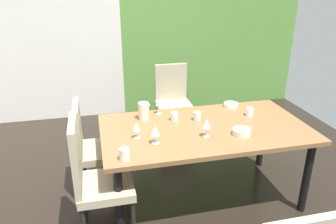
{
  "coord_description": "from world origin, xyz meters",
  "views": [
    {
      "loc": [
        -0.45,
        -2.4,
        2.03
      ],
      "look_at": [
        0.2,
        0.36,
        0.85
      ],
      "focal_mm": 35.0,
      "sensor_mm": 36.0,
      "label": 1
    }
  ],
  "objects": [
    {
      "name": "garden_window_panel",
      "position": [
        1.43,
        2.55,
        1.36
      ],
      "size": [
        2.87,
        0.1,
        2.73
      ],
      "primitive_type": "cube",
      "color": "#5A8D3E",
      "rests_on": "ground_plane"
    },
    {
      "name": "cup_south",
      "position": [
        0.47,
        0.31,
        0.8
      ],
      "size": [
        0.07,
        0.07,
        0.08
      ],
      "primitive_type": "cylinder",
      "color": "silver",
      "rests_on": "dining_table"
    },
    {
      "name": "wine_glass_near_window",
      "position": [
        0.44,
        -0.04,
        0.87
      ],
      "size": [
        0.07,
        0.07,
        0.16
      ],
      "color": "silver",
      "rests_on": "dining_table"
    },
    {
      "name": "cup_west",
      "position": [
        -0.28,
        -0.26,
        0.81
      ],
      "size": [
        0.08,
        0.08,
        0.09
      ],
      "primitive_type": "cylinder",
      "color": "#EEE3D0",
      "rests_on": "dining_table"
    },
    {
      "name": "serving_bowl_north",
      "position": [
        0.93,
        0.57,
        0.78
      ],
      "size": [
        0.15,
        0.15,
        0.04
      ],
      "primitive_type": "cylinder",
      "color": "#E3EECD",
      "rests_on": "dining_table"
    },
    {
      "name": "chair_left_far",
      "position": [
        -0.52,
        0.44,
        0.55
      ],
      "size": [
        0.45,
        0.44,
        0.97
      ],
      "rotation": [
        0.0,
        0.0,
        -1.57
      ],
      "color": "tan",
      "rests_on": "ground_plane"
    },
    {
      "name": "cup_rear",
      "position": [
        1.01,
        0.3,
        0.8
      ],
      "size": [
        0.07,
        0.07,
        0.08
      ],
      "primitive_type": "cylinder",
      "color": "white",
      "rests_on": "dining_table"
    },
    {
      "name": "wine_glass_right",
      "position": [
        -0.14,
        0.07,
        0.86
      ],
      "size": [
        0.06,
        0.06,
        0.15
      ],
      "color": "silver",
      "rests_on": "dining_table"
    },
    {
      "name": "chair_head_far",
      "position": [
        0.53,
        1.49,
        0.55
      ],
      "size": [
        0.44,
        0.45,
        0.98
      ],
      "rotation": [
        0.0,
        0.0,
        3.14
      ],
      "color": "tan",
      "rests_on": "ground_plane"
    },
    {
      "name": "chair_left_near",
      "position": [
        -0.53,
        -0.15,
        0.58
      ],
      "size": [
        0.45,
        0.44,
        1.06
      ],
      "rotation": [
        0.0,
        0.0,
        -1.57
      ],
      "color": "tan",
      "rests_on": "ground_plane"
    },
    {
      "name": "dining_table",
      "position": [
        0.49,
        0.15,
        0.68
      ],
      "size": [
        1.88,
        1.02,
        0.76
      ],
      "color": "brown",
      "rests_on": "ground_plane"
    },
    {
      "name": "back_panel_interior",
      "position": [
        -1.43,
        2.55,
        1.36
      ],
      "size": [
        2.85,
        0.1,
        2.73
      ],
      "primitive_type": "cube",
      "color": "silver",
      "rests_on": "ground_plane"
    },
    {
      "name": "pitcher_front",
      "position": [
        -0.02,
        0.45,
        0.85
      ],
      "size": [
        0.11,
        0.1,
        0.17
      ],
      "color": "beige",
      "rests_on": "dining_table"
    },
    {
      "name": "cup_near_shelf",
      "position": [
        0.26,
        0.36,
        0.8
      ],
      "size": [
        0.07,
        0.07,
        0.08
      ],
      "primitive_type": "cylinder",
      "color": "silver",
      "rests_on": "dining_table"
    },
    {
      "name": "ground_plane",
      "position": [
        0.0,
        0.0,
        -0.01
      ],
      "size": [
        5.72,
        5.21,
        0.02
      ],
      "primitive_type": "cube",
      "color": "black"
    },
    {
      "name": "wine_glass_left",
      "position": [
        0.15,
        0.55,
        0.88
      ],
      "size": [
        0.06,
        0.06,
        0.16
      ],
      "color": "silver",
      "rests_on": "dining_table"
    },
    {
      "name": "wine_glass_corner",
      "position": [
        -0.01,
        -0.06,
        0.87
      ],
      "size": [
        0.08,
        0.08,
        0.16
      ],
      "color": "silver",
      "rests_on": "dining_table"
    },
    {
      "name": "serving_bowl_center",
      "position": [
        0.75,
        -0.07,
        0.79
      ],
      "size": [
        0.16,
        0.16,
        0.05
      ],
      "primitive_type": "cylinder",
      "color": "beige",
      "rests_on": "dining_table"
    }
  ]
}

